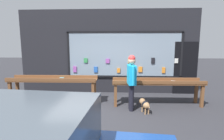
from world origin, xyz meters
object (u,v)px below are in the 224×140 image
at_px(display_table_left, 53,82).
at_px(display_table_right, 158,84).
at_px(small_dog, 145,104).
at_px(person_browsing, 132,78).

relative_size(display_table_left, display_table_right, 1.00).
bearing_deg(display_table_right, small_dog, -124.97).
distance_m(display_table_left, small_dog, 3.12).
distance_m(display_table_left, display_table_right, 3.50).
height_order(display_table_left, person_browsing, person_browsing).
xyz_separation_m(display_table_right, person_browsing, (-0.89, -0.52, 0.29)).
bearing_deg(small_dog, person_browsing, 43.33).
bearing_deg(person_browsing, small_dog, -122.58).
distance_m(display_table_right, person_browsing, 1.07).
height_order(display_table_left, display_table_right, display_table_left).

